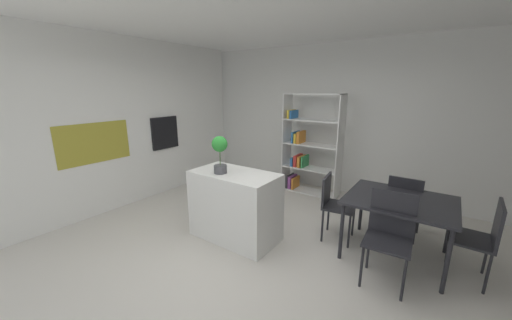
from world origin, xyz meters
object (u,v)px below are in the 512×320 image
built_in_oven (165,133)px  dining_table (400,204)px  dining_chair_window_side (483,234)px  kitchen_island (235,206)px  dining_chair_far (405,201)px  potted_plant_on_island (220,151)px  dining_chair_island_side (333,201)px  dining_chair_near (390,230)px  open_bookshelf (307,148)px

built_in_oven → dining_table: built_in_oven is taller
dining_table → dining_chair_window_side: size_ratio=1.29×
kitchen_island → dining_chair_far: (1.87, 1.29, 0.08)m
dining_table → kitchen_island: bearing=-157.8°
potted_plant_on_island → dining_chair_island_side: 1.65m
kitchen_island → dining_chair_island_side: (1.08, 0.75, 0.07)m
dining_chair_near → dining_table: bearing=86.2°
kitchen_island → dining_chair_window_side: bearing=15.9°
dining_chair_far → potted_plant_on_island: bearing=36.0°
dining_chair_near → dining_chair_island_side: (-0.78, 0.50, -0.04)m
potted_plant_on_island → dining_chair_far: (2.01, 1.40, -0.68)m
dining_chair_near → dining_chair_island_side: size_ratio=1.10×
dining_chair_island_side → built_in_oven: bearing=83.7°
potted_plant_on_island → dining_chair_window_side: 3.01m
open_bookshelf → built_in_oven: bearing=-145.8°
built_in_oven → dining_chair_far: (4.11, 0.64, -0.63)m
dining_chair_near → open_bookshelf: bearing=130.5°
dining_chair_far → dining_chair_island_side: bearing=35.5°
dining_table → dining_chair_island_side: 0.80m
kitchen_island → open_bookshelf: size_ratio=0.61×
open_bookshelf → dining_chair_island_side: 1.82m
built_in_oven → dining_chair_island_side: size_ratio=0.69×
built_in_oven → dining_table: bearing=1.6°
built_in_oven → open_bookshelf: (2.26, 1.53, -0.30)m
dining_table → dining_chair_window_side: (0.79, -0.00, -0.13)m
kitchen_island → open_bookshelf: (0.02, 2.18, 0.41)m
dining_chair_window_side → dining_chair_island_side: 1.58m
dining_chair_window_side → dining_table: bearing=-88.3°
built_in_oven → dining_chair_island_side: (3.32, 0.10, -0.64)m
built_in_oven → kitchen_island: (2.24, -0.65, -0.71)m
potted_plant_on_island → dining_chair_far: bearing=34.8°
dining_chair_window_side → kitchen_island: bearing=-72.2°
built_in_oven → potted_plant_on_island: bearing=-19.9°
dining_chair_near → dining_chair_far: (0.00, 1.04, -0.04)m
built_in_oven → dining_chair_near: built_in_oven is taller
open_bookshelf → dining_chair_window_side: (2.64, -1.42, -0.33)m
dining_chair_near → kitchen_island: bearing=-175.5°
dining_table → dining_chair_far: (-0.00, 0.52, -0.14)m
dining_chair_window_side → dining_chair_far: (-0.80, 0.53, -0.00)m
dining_table → dining_chair_island_side: bearing=-179.1°
open_bookshelf → dining_chair_window_side: 3.02m
built_in_oven → potted_plant_on_island: (2.10, -0.76, 0.05)m
dining_chair_window_side → dining_chair_near: 0.95m
kitchen_island → potted_plant_on_island: 0.78m
kitchen_island → open_bookshelf: open_bookshelf is taller
potted_plant_on_island → kitchen_island: bearing=38.4°
kitchen_island → potted_plant_on_island: (-0.14, -0.11, 0.76)m
kitchen_island → dining_table: kitchen_island is taller
dining_chair_near → dining_chair_far: dining_chair_near is taller
open_bookshelf → dining_chair_far: bearing=-25.9°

